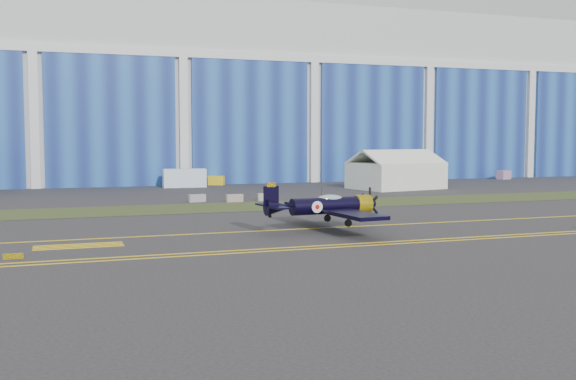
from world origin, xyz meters
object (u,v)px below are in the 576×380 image
object	(u,v)px
warbird	(325,206)
tug	(216,180)
tent	(396,169)
shipping_container	(184,178)

from	to	relation	value
warbird	tug	world-z (taller)	warbird
tent	warbird	bearing A→B (deg)	-136.43
warbird	tug	size ratio (longest dim) A/B	5.73
warbird	shipping_container	bearing A→B (deg)	86.98
shipping_container	warbird	bearing A→B (deg)	-84.54
tug	shipping_container	bearing A→B (deg)	-128.12
warbird	shipping_container	xyz separation A→B (m)	(-1.75, 51.67, -0.67)
shipping_container	tent	bearing A→B (deg)	-20.86
tent	shipping_container	size ratio (longest dim) A/B	2.19
warbird	shipping_container	distance (m)	51.70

